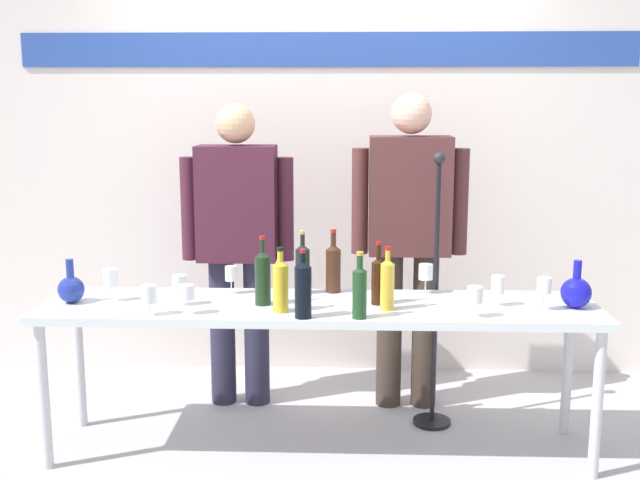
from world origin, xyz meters
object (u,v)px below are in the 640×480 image
at_px(wine_bottle_4, 281,284).
at_px(wine_glass_right_3, 544,286).
at_px(display_table, 319,316).
at_px(wine_bottle_7, 333,266).
at_px(decanter_blue_left, 71,288).
at_px(wine_glass_left_3, 231,274).
at_px(wine_glass_left_2, 179,284).
at_px(wine_glass_right_0, 498,286).
at_px(wine_bottle_2, 303,288).
at_px(wine_glass_right_2, 475,295).
at_px(wine_glass_left_0, 149,294).
at_px(presenter_left, 238,236).
at_px(decanter_blue_right, 576,292).
at_px(presenter_right, 409,230).
at_px(wine_bottle_6, 263,276).
at_px(wine_bottle_1, 360,290).
at_px(wine_bottle_5, 378,279).
at_px(wine_bottle_3, 387,283).
at_px(wine_glass_left_1, 111,278).
at_px(wine_bottle_0, 303,267).
at_px(wine_glass_left_4, 187,293).
at_px(microphone_stand, 434,338).
at_px(wine_glass_right_1, 426,272).

distance_m(wine_bottle_4, wine_glass_right_3, 1.21).
bearing_deg(display_table, wine_bottle_7, 74.35).
bearing_deg(decanter_blue_left, wine_glass_left_3, 14.96).
bearing_deg(wine_glass_left_2, wine_glass_right_0, 1.68).
bearing_deg(wine_bottle_2, wine_glass_right_2, 2.62).
bearing_deg(wine_glass_left_0, presenter_left, 70.38).
bearing_deg(decanter_blue_right, wine_glass_right_3, -162.23).
distance_m(display_table, presenter_right, 0.81).
relative_size(wine_bottle_2, wine_glass_left_0, 2.25).
distance_m(wine_bottle_6, wine_glass_left_2, 0.39).
bearing_deg(display_table, presenter_right, 51.31).
xyz_separation_m(presenter_right, wine_glass_left_3, (-0.91, -0.41, -0.16)).
relative_size(wine_glass_left_3, wine_glass_right_2, 1.00).
distance_m(wine_bottle_1, wine_bottle_6, 0.50).
xyz_separation_m(wine_bottle_4, wine_bottle_5, (0.45, 0.15, -0.01)).
distance_m(wine_bottle_3, wine_glass_left_1, 1.33).
distance_m(wine_bottle_0, wine_glass_right_0, 0.95).
height_order(wine_bottle_0, wine_glass_left_0, wine_bottle_0).
height_order(wine_bottle_4, wine_bottle_5, wine_bottle_5).
height_order(wine_bottle_5, wine_glass_left_2, wine_bottle_5).
height_order(wine_glass_left_4, wine_glass_right_3, wine_glass_right_3).
xyz_separation_m(presenter_right, wine_glass_left_1, (-1.47, -0.57, -0.15)).
distance_m(wine_glass_right_3, microphone_stand, 0.71).
height_order(wine_bottle_1, wine_glass_right_0, wine_bottle_1).
bearing_deg(wine_bottle_0, wine_glass_left_3, -176.74).
height_order(decanter_blue_left, wine_glass_right_1, decanter_blue_left).
bearing_deg(wine_glass_right_3, wine_glass_right_0, 160.77).
bearing_deg(display_table, microphone_stand, 28.90).
height_order(wine_glass_left_2, wine_glass_right_1, wine_glass_right_1).
xyz_separation_m(wine_bottle_3, wine_bottle_5, (-0.04, 0.10, -0.01)).
distance_m(wine_bottle_2, wine_bottle_7, 0.48).
height_order(presenter_left, wine_glass_left_3, presenter_left).
relative_size(wine_bottle_0, wine_glass_left_0, 2.29).
height_order(decanter_blue_left, wine_bottle_0, wine_bottle_0).
distance_m(wine_bottle_6, wine_glass_left_4, 0.37).
bearing_deg(decanter_blue_left, wine_glass_right_1, 7.90).
distance_m(display_table, wine_glass_left_3, 0.50).
height_order(wine_bottle_2, wine_glass_left_2, wine_bottle_2).
bearing_deg(wine_glass_left_2, wine_glass_right_3, -0.83).
distance_m(wine_bottle_0, wine_bottle_6, 0.28).
relative_size(wine_bottle_0, wine_glass_right_2, 2.26).
relative_size(wine_bottle_2, wine_glass_right_1, 2.08).
xyz_separation_m(presenter_left, wine_bottle_0, (0.38, -0.39, -0.09)).
bearing_deg(wine_bottle_6, wine_glass_left_3, 132.40).
bearing_deg(wine_bottle_6, wine_bottle_4, -51.52).
height_order(wine_bottle_6, wine_glass_right_2, wine_bottle_6).
xyz_separation_m(wine_bottle_1, wine_glass_right_2, (0.52, 0.03, -0.03)).
distance_m(display_table, wine_bottle_2, 0.31).
xyz_separation_m(decanter_blue_left, wine_bottle_6, (0.92, -0.00, 0.07)).
xyz_separation_m(wine_glass_left_2, wine_glass_right_2, (1.36, -0.15, -0.00)).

